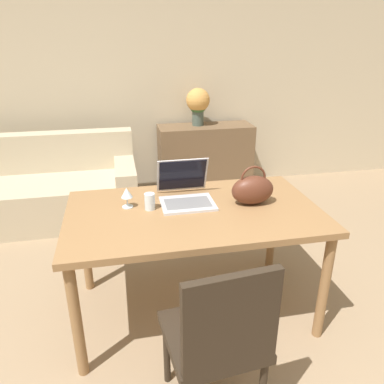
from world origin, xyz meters
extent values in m
cube|color=beige|center=(0.00, 3.17, 1.35)|extent=(10.00, 0.06, 2.70)
cube|color=olive|center=(0.14, 0.81, 0.74)|extent=(1.55, 0.90, 0.04)
cylinder|color=olive|center=(-0.58, 0.42, 0.36)|extent=(0.06, 0.06, 0.72)
cylinder|color=olive|center=(0.85, 0.42, 0.36)|extent=(0.06, 0.06, 0.72)
cylinder|color=olive|center=(-0.58, 1.20, 0.36)|extent=(0.06, 0.06, 0.72)
cylinder|color=olive|center=(0.85, 1.20, 0.36)|extent=(0.06, 0.06, 0.72)
cube|color=#2D2319|center=(0.08, 0.11, 0.43)|extent=(0.48, 0.48, 0.05)
cube|color=#2D2319|center=(0.10, -0.09, 0.68)|extent=(0.42, 0.08, 0.46)
cylinder|color=#2D2319|center=(-0.12, 0.27, 0.20)|extent=(0.04, 0.04, 0.40)
cylinder|color=#2D2319|center=(0.24, 0.31, 0.20)|extent=(0.04, 0.04, 0.40)
cube|color=#C1B293|center=(-1.09, 2.45, 0.21)|extent=(1.89, 0.85, 0.42)
cube|color=#C1B293|center=(-1.09, 2.78, 0.62)|extent=(1.89, 0.20, 0.40)
cube|color=#C1B293|center=(-0.24, 2.45, 0.28)|extent=(0.20, 0.85, 0.56)
cube|color=brown|center=(0.71, 2.89, 0.40)|extent=(1.08, 0.40, 0.79)
cube|color=silver|center=(0.11, 0.89, 0.77)|extent=(0.34, 0.26, 0.02)
cube|color=gray|center=(0.11, 0.88, 0.78)|extent=(0.28, 0.17, 0.00)
cube|color=silver|center=(0.11, 1.07, 0.89)|extent=(0.34, 0.10, 0.24)
cube|color=black|center=(0.11, 1.06, 0.90)|extent=(0.31, 0.09, 0.22)
cylinder|color=silver|center=(-0.13, 0.87, 0.81)|extent=(0.06, 0.06, 0.10)
cylinder|color=silver|center=(-0.26, 0.93, 0.76)|extent=(0.07, 0.07, 0.01)
cylinder|color=silver|center=(-0.26, 0.93, 0.80)|extent=(0.01, 0.01, 0.06)
cone|color=silver|center=(-0.26, 0.93, 0.86)|extent=(0.07, 0.07, 0.06)
ellipsoid|color=#592D1E|center=(0.51, 0.83, 0.85)|extent=(0.27, 0.15, 0.19)
torus|color=#592D1E|center=(0.51, 0.83, 0.93)|extent=(0.16, 0.01, 0.16)
cylinder|color=#47564C|center=(0.63, 2.92, 0.88)|extent=(0.13, 0.13, 0.18)
sphere|color=#3D6B38|center=(0.63, 2.92, 1.02)|extent=(0.20, 0.20, 0.20)
sphere|color=#D6994C|center=(0.63, 2.92, 1.08)|extent=(0.26, 0.26, 0.26)
camera|label=1|loc=(-0.29, -1.22, 1.75)|focal=35.00mm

